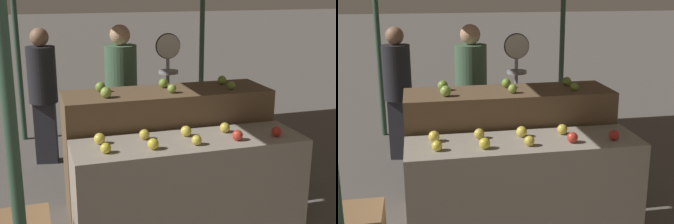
{
  "view_description": "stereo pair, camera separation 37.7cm",
  "coord_description": "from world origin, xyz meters",
  "views": [
    {
      "loc": [
        -1.15,
        -3.18,
        2.0
      ],
      "look_at": [
        -0.08,
        0.3,
        1.0
      ],
      "focal_mm": 50.0,
      "sensor_mm": 36.0,
      "label": 1
    },
    {
      "loc": [
        -0.78,
        -3.27,
        2.0
      ],
      "look_at": [
        -0.08,
        0.3,
        1.0
      ],
      "focal_mm": 50.0,
      "sensor_mm": 36.0,
      "label": 2
    }
  ],
  "objects": [
    {
      "name": "person_customer_left",
      "position": [
        -1.0,
        2.08,
        0.89
      ],
      "size": [
        0.37,
        0.37,
        1.54
      ],
      "rotation": [
        0.0,
        0.0,
        2.96
      ],
      "color": "#2D2D38",
      "rests_on": "ground_plane"
    },
    {
      "name": "apple_back_0",
      "position": [
        -0.55,
        0.49,
        1.15
      ],
      "size": [
        0.09,
        0.09,
        0.09
      ],
      "primitive_type": "sphere",
      "color": "#8EB247",
      "rests_on": "display_counter_back"
    },
    {
      "name": "person_vendor_at_scale",
      "position": [
        -0.22,
        1.55,
        0.92
      ],
      "size": [
        0.35,
        0.35,
        1.6
      ],
      "rotation": [
        0.0,
        0.0,
        3.1
      ],
      "color": "#2D2D38",
      "rests_on": "ground_plane"
    },
    {
      "name": "apple_back_2",
      "position": [
        0.55,
        0.48,
        1.14
      ],
      "size": [
        0.07,
        0.07,
        0.07
      ],
      "primitive_type": "sphere",
      "color": "#7AA338",
      "rests_on": "display_counter_back"
    },
    {
      "name": "apple_front_1",
      "position": [
        -0.32,
        -0.12,
        0.89
      ],
      "size": [
        0.08,
        0.08,
        0.08
      ],
      "primitive_type": "sphere",
      "color": "gold",
      "rests_on": "display_counter_front"
    },
    {
      "name": "apple_front_0",
      "position": [
        -0.66,
        -0.1,
        0.89
      ],
      "size": [
        0.08,
        0.08,
        0.08
      ],
      "primitive_type": "sphere",
      "color": "gold",
      "rests_on": "display_counter_front"
    },
    {
      "name": "apple_back_1",
      "position": [
        0.01,
        0.5,
        1.14
      ],
      "size": [
        0.08,
        0.08,
        0.08
      ],
      "primitive_type": "sphere",
      "color": "#8EB247",
      "rests_on": "display_counter_back"
    },
    {
      "name": "apple_front_7",
      "position": [
        -0.0,
        0.1,
        0.89
      ],
      "size": [
        0.09,
        0.09,
        0.09
      ],
      "primitive_type": "sphere",
      "color": "yellow",
      "rests_on": "display_counter_front"
    },
    {
      "name": "apple_front_2",
      "position": [
        0.01,
        -0.12,
        0.89
      ],
      "size": [
        0.08,
        0.08,
        0.08
      ],
      "primitive_type": "sphere",
      "color": "gold",
      "rests_on": "display_counter_front"
    },
    {
      "name": "produce_scale",
      "position": [
        0.21,
        1.27,
        1.1
      ],
      "size": [
        0.26,
        0.2,
        1.53
      ],
      "color": "#99999E",
      "rests_on": "ground_plane"
    },
    {
      "name": "apple_front_4",
      "position": [
        0.67,
        -0.11,
        0.89
      ],
      "size": [
        0.08,
        0.08,
        0.08
      ],
      "primitive_type": "sphere",
      "color": "#B72D23",
      "rests_on": "display_counter_front"
    },
    {
      "name": "apple_back_3",
      "position": [
        -0.56,
        0.71,
        1.15
      ],
      "size": [
        0.09,
        0.09,
        0.09
      ],
      "primitive_type": "sphere",
      "color": "#7AA338",
      "rests_on": "display_counter_back"
    },
    {
      "name": "apple_back_4",
      "position": [
        -0.0,
        0.72,
        1.15
      ],
      "size": [
        0.08,
        0.08,
        0.08
      ],
      "primitive_type": "sphere",
      "color": "#7AA338",
      "rests_on": "display_counter_back"
    },
    {
      "name": "display_counter_front",
      "position": [
        0.0,
        0.0,
        0.42
      ],
      "size": [
        1.79,
        0.55,
        0.85
      ],
      "primitive_type": "cube",
      "color": "gray",
      "rests_on": "ground_plane"
    },
    {
      "name": "apple_front_3",
      "position": [
        0.34,
        -0.11,
        0.89
      ],
      "size": [
        0.08,
        0.08,
        0.08
      ],
      "primitive_type": "sphere",
      "color": "red",
      "rests_on": "display_counter_front"
    },
    {
      "name": "apple_front_8",
      "position": [
        0.33,
        0.1,
        0.89
      ],
      "size": [
        0.08,
        0.08,
        0.08
      ],
      "primitive_type": "sphere",
      "color": "gold",
      "rests_on": "display_counter_front"
    },
    {
      "name": "apple_back_5",
      "position": [
        0.56,
        0.7,
        1.15
      ],
      "size": [
        0.08,
        0.08,
        0.08
      ],
      "primitive_type": "sphere",
      "color": "#84AD3D",
      "rests_on": "display_counter_back"
    },
    {
      "name": "apple_front_5",
      "position": [
        -0.67,
        0.11,
        0.89
      ],
      "size": [
        0.08,
        0.08,
        0.08
      ],
      "primitive_type": "sphere",
      "color": "yellow",
      "rests_on": "display_counter_front"
    },
    {
      "name": "display_counter_back",
      "position": [
        0.0,
        0.6,
        0.55
      ],
      "size": [
        1.79,
        0.55,
        1.11
      ],
      "primitive_type": "cube",
      "color": "brown",
      "rests_on": "ground_plane"
    },
    {
      "name": "apple_front_6",
      "position": [
        -0.33,
        0.12,
        0.89
      ],
      "size": [
        0.08,
        0.08,
        0.08
      ],
      "primitive_type": "sphere",
      "color": "gold",
      "rests_on": "display_counter_front"
    }
  ]
}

